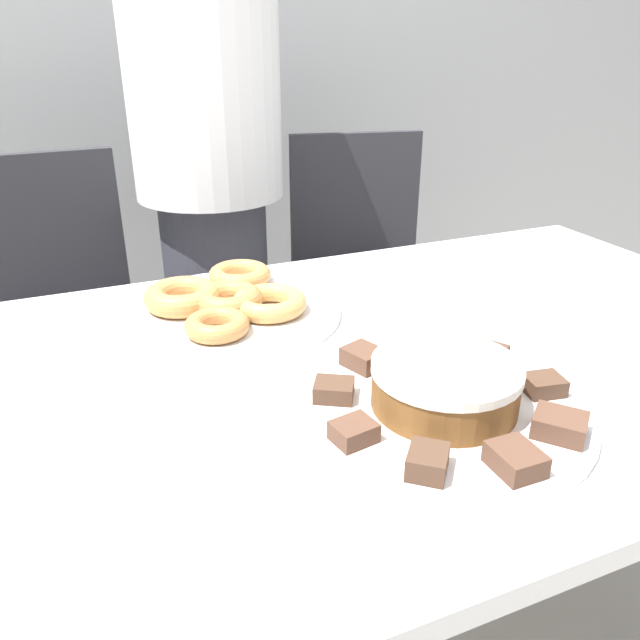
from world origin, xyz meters
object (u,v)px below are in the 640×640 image
(office_chair_right, at_px, (366,303))
(plate_cake, at_px, (443,408))
(office_chair_left, at_px, (65,354))
(frosted_cake, at_px, (445,384))
(person_standing, at_px, (210,179))
(plate_donuts, at_px, (229,312))

(office_chair_right, xyz_separation_m, plate_cake, (-0.39, -0.97, 0.30))
(office_chair_right, bearing_deg, plate_cake, -101.59)
(office_chair_left, relative_size, plate_cake, 2.44)
(office_chair_left, height_order, frosted_cake, office_chair_left)
(person_standing, relative_size, frosted_cake, 8.47)
(office_chair_left, xyz_separation_m, frosted_cake, (0.46, -0.97, 0.33))
(person_standing, bearing_deg, frosted_cake, -87.95)
(office_chair_left, relative_size, office_chair_right, 1.00)
(person_standing, bearing_deg, office_chair_left, -169.09)
(plate_cake, relative_size, plate_donuts, 0.97)
(office_chair_right, distance_m, plate_cake, 1.09)
(office_chair_left, distance_m, frosted_cake, 1.13)
(person_standing, xyz_separation_m, frosted_cake, (0.04, -1.05, -0.06))
(person_standing, height_order, plate_donuts, person_standing)
(person_standing, relative_size, office_chair_left, 1.73)
(office_chair_left, relative_size, frosted_cake, 4.88)
(plate_cake, distance_m, frosted_cake, 0.04)
(plate_donuts, bearing_deg, office_chair_left, 116.63)
(plate_cake, xyz_separation_m, plate_donuts, (-0.17, 0.40, -0.00))
(office_chair_right, xyz_separation_m, plate_donuts, (-0.56, -0.57, 0.30))
(office_chair_right, bearing_deg, plate_donuts, -124.25)
(plate_donuts, xyz_separation_m, frosted_cake, (0.17, -0.40, 0.04))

